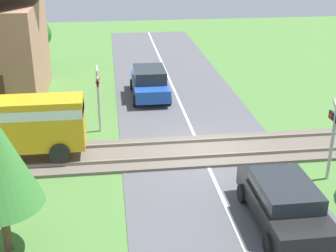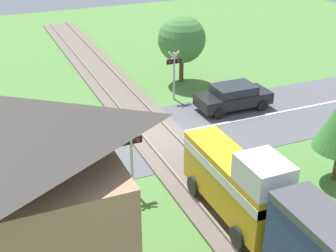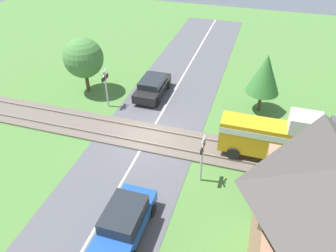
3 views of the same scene
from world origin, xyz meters
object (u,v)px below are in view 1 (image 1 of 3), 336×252
at_px(crossing_signal_east_approach, 98,90).
at_px(station_building, 0,33).
at_px(car_near_crossing, 284,202).
at_px(crossing_signal_west_approach, 334,130).
at_px(car_far_side, 150,82).

height_order(crossing_signal_east_approach, station_building, station_building).
height_order(car_near_crossing, crossing_signal_west_approach, crossing_signal_west_approach).
xyz_separation_m(crossing_signal_east_approach, station_building, (5.19, 4.85, 1.51)).
distance_m(car_far_side, station_building, 7.91).
distance_m(crossing_signal_west_approach, station_building, 16.70).
xyz_separation_m(car_near_crossing, station_building, (12.98, 10.30, 2.64)).
xyz_separation_m(car_far_side, crossing_signal_east_approach, (-4.27, 2.56, 1.07)).
relative_size(car_near_crossing, crossing_signal_east_approach, 1.41).
bearing_deg(car_near_crossing, car_far_side, 13.42).
bearing_deg(crossing_signal_west_approach, station_building, 50.66).
distance_m(crossing_signal_west_approach, crossing_signal_east_approach, 9.63).
xyz_separation_m(car_near_crossing, crossing_signal_east_approach, (7.79, 5.44, 1.13)).
bearing_deg(car_near_crossing, crossing_signal_east_approach, 34.93).
xyz_separation_m(car_near_crossing, car_far_side, (12.07, 2.88, 0.06)).
distance_m(crossing_signal_east_approach, station_building, 7.26).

